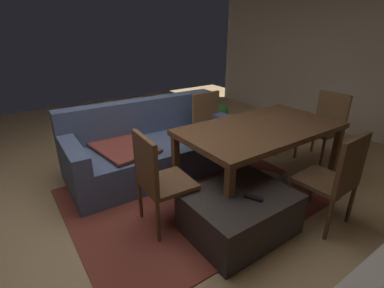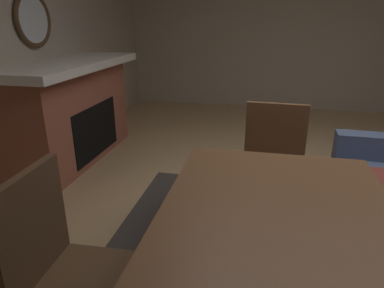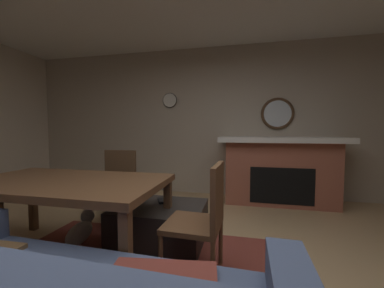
# 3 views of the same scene
# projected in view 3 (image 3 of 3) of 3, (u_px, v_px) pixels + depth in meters

# --- Properties ---
(wall_back_fireplace_side) EXTENTS (8.22, 0.12, 2.73)m
(wall_back_fireplace_side) POSITION_uv_depth(u_px,v_px,m) (224.00, 122.00, 4.23)
(wall_back_fireplace_side) COLOR #B7A893
(wall_back_fireplace_side) RESTS_ON ground
(area_rug) EXTENTS (2.60, 2.00, 0.01)m
(area_rug) POSITION_uv_depth(u_px,v_px,m) (127.00, 287.00, 1.72)
(area_rug) COLOR brown
(area_rug) RESTS_ON ground
(fireplace) EXTENTS (1.94, 0.76, 1.09)m
(fireplace) POSITION_uv_depth(u_px,v_px,m) (279.00, 170.00, 3.71)
(fireplace) COLOR #9E5642
(fireplace) RESTS_ON ground
(round_wall_mirror) EXTENTS (0.56, 0.05, 0.56)m
(round_wall_mirror) POSITION_uv_depth(u_px,v_px,m) (277.00, 114.00, 3.94)
(round_wall_mirror) COLOR #4C331E
(ottoman_coffee_table) EXTENTS (0.93, 0.72, 0.40)m
(ottoman_coffee_table) POSITION_uv_depth(u_px,v_px,m) (160.00, 224.00, 2.43)
(ottoman_coffee_table) COLOR #2D2826
(ottoman_coffee_table) RESTS_ON ground
(tv_remote) EXTENTS (0.12, 0.17, 0.02)m
(tv_remote) POSITION_uv_depth(u_px,v_px,m) (161.00, 201.00, 2.53)
(tv_remote) COLOR black
(tv_remote) RESTS_ON ottoman_coffee_table
(dining_table) EXTENTS (1.82, 1.00, 0.74)m
(dining_table) POSITION_uv_depth(u_px,v_px,m) (65.00, 187.00, 2.09)
(dining_table) COLOR brown
(dining_table) RESTS_ON ground
(dining_chair_south) EXTENTS (0.46, 0.46, 0.93)m
(dining_chair_south) POSITION_uv_depth(u_px,v_px,m) (117.00, 182.00, 2.96)
(dining_chair_south) COLOR #513823
(dining_chair_south) RESTS_ON ground
(dining_chair_west) EXTENTS (0.46, 0.46, 0.93)m
(dining_chair_west) POSITION_uv_depth(u_px,v_px,m) (204.00, 214.00, 1.81)
(dining_chair_west) COLOR brown
(dining_chair_west) RESTS_ON ground
(small_dog) EXTENTS (0.29, 0.49, 0.27)m
(small_dog) POSITION_uv_depth(u_px,v_px,m) (81.00, 230.00, 2.34)
(small_dog) COLOR silver
(small_dog) RESTS_ON ground
(wall_clock) EXTENTS (0.28, 0.03, 0.28)m
(wall_clock) POSITION_uv_depth(u_px,v_px,m) (170.00, 100.00, 4.34)
(wall_clock) COLOR silver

